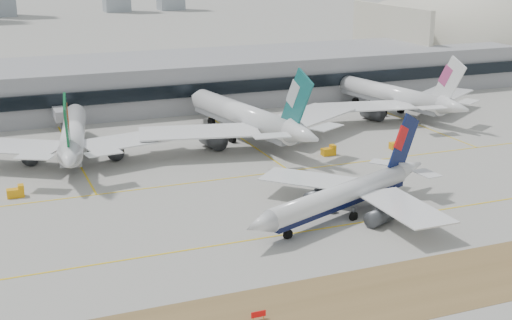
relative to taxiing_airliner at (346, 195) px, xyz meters
name	(u,v)px	position (x,y,z in m)	size (l,w,h in m)	color
ground	(271,226)	(-15.71, 0.40, -4.27)	(3000.00, 3000.00, 0.00)	gray
taxiing_airliner	(346,195)	(0.00, 0.00, 0.00)	(50.24, 42.47, 17.72)	white
widebody_eva	(73,137)	(-43.74, 59.38, 1.40)	(58.96, 58.38, 21.33)	white
widebody_cathay	(247,119)	(2.20, 58.93, 2.03)	(65.58, 64.93, 23.72)	white
widebody_china_air	(395,97)	(56.38, 70.88, 1.48)	(59.59, 59.12, 21.64)	white
terminal	(135,83)	(-15.71, 115.24, 3.23)	(280.00, 43.10, 15.00)	gray
hangar	(476,67)	(138.86, 135.40, -4.14)	(91.00, 60.00, 60.00)	beige
hold_sign_left	(258,314)	(-31.30, -31.60, -3.39)	(2.20, 0.15, 1.35)	red
gse_b	(16,192)	(-59.24, 35.29, -3.22)	(3.55, 2.00, 2.60)	orange
gse_c	(329,151)	(16.55, 38.65, -3.22)	(3.55, 2.00, 2.60)	orange
gse_extra	(397,145)	(35.74, 37.29, -3.22)	(3.55, 2.00, 2.60)	orange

